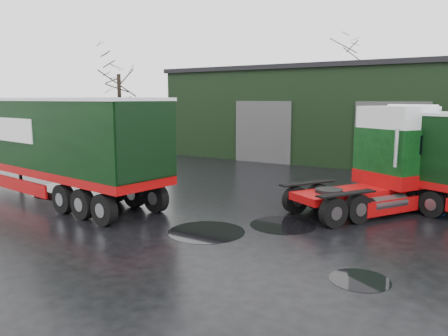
# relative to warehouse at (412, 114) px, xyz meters

# --- Properties ---
(ground) EXTENTS (100.00, 100.00, 0.00)m
(ground) POSITION_rel_warehouse_xyz_m (-2.00, -20.00, -3.16)
(ground) COLOR black
(warehouse) EXTENTS (32.40, 12.40, 6.30)m
(warehouse) POSITION_rel_warehouse_xyz_m (0.00, 0.00, 0.00)
(warehouse) COLOR black
(warehouse) RESTS_ON ground
(hero_tractor) EXTENTS (5.45, 6.79, 3.91)m
(hero_tractor) POSITION_rel_warehouse_xyz_m (1.08, -15.50, -1.20)
(hero_tractor) COLOR black
(hero_tractor) RESTS_ON ground
(trailer_left) EXTENTS (13.82, 4.35, 4.22)m
(trailer_left) POSITION_rel_warehouse_xyz_m (-11.12, -20.00, -1.05)
(trailer_left) COLOR silver
(trailer_left) RESTS_ON ground
(wash_bucket) EXTENTS (0.40, 0.40, 0.33)m
(wash_bucket) POSITION_rel_warehouse_xyz_m (3.60, -14.23, -2.99)
(wash_bucket) COLOR #062C95
(wash_bucket) RESTS_ON ground
(tree_left) EXTENTS (4.40, 4.40, 8.50)m
(tree_left) POSITION_rel_warehouse_xyz_m (-19.00, -8.00, 1.09)
(tree_left) COLOR black
(tree_left) RESTS_ON ground
(tree_back_a) EXTENTS (4.40, 4.40, 9.50)m
(tree_back_a) POSITION_rel_warehouse_xyz_m (-8.00, 10.00, 1.59)
(tree_back_a) COLOR black
(tree_back_a) RESTS_ON ground
(puddle_0) EXTENTS (2.43, 2.43, 0.01)m
(puddle_0) POSITION_rel_warehouse_xyz_m (-2.30, -20.54, -3.15)
(puddle_0) COLOR black
(puddle_0) RESTS_ON ground
(puddle_1) EXTENTS (2.19, 2.19, 0.01)m
(puddle_1) POSITION_rel_warehouse_xyz_m (-0.60, -18.56, -3.15)
(puddle_1) COLOR black
(puddle_1) RESTS_ON ground
(puddle_2) EXTENTS (5.06, 5.06, 0.01)m
(puddle_2) POSITION_rel_warehouse_xyz_m (-10.85, -18.05, -3.15)
(puddle_2) COLOR black
(puddle_2) RESTS_ON ground
(puddle_3) EXTENTS (1.40, 1.40, 0.01)m
(puddle_3) POSITION_rel_warehouse_xyz_m (2.80, -21.65, -3.15)
(puddle_3) COLOR black
(puddle_3) RESTS_ON ground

